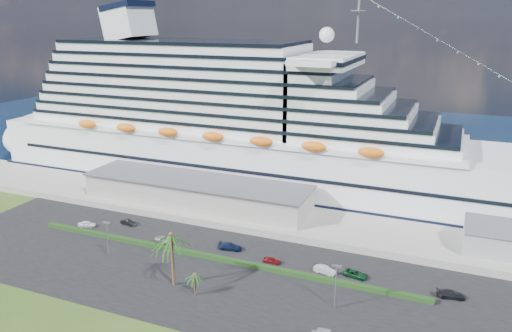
% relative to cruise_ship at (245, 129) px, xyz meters
% --- Properties ---
extents(ground, '(420.00, 420.00, 0.00)m').
position_rel_cruise_ship_xyz_m(ground, '(21.53, -64.00, -16.69)').
color(ground, '#2C4717').
rests_on(ground, ground).
extents(asphalt_lot, '(140.00, 38.00, 0.12)m').
position_rel_cruise_ship_xyz_m(asphalt_lot, '(21.53, -53.00, -16.63)').
color(asphalt_lot, black).
rests_on(asphalt_lot, ground).
extents(wharf, '(240.00, 20.00, 1.80)m').
position_rel_cruise_ship_xyz_m(wharf, '(21.53, -24.00, -15.79)').
color(wharf, gray).
rests_on(wharf, ground).
extents(water, '(420.00, 160.00, 0.02)m').
position_rel_cruise_ship_xyz_m(water, '(21.53, 66.00, -16.68)').
color(water, black).
rests_on(water, ground).
extents(cruise_ship, '(191.00, 38.00, 54.00)m').
position_rel_cruise_ship_xyz_m(cruise_ship, '(0.00, 0.00, 0.00)').
color(cruise_ship, silver).
rests_on(cruise_ship, ground).
extents(terminal_building, '(61.00, 15.00, 6.30)m').
position_rel_cruise_ship_xyz_m(terminal_building, '(-3.47, -24.00, -11.68)').
color(terminal_building, gray).
rests_on(terminal_building, wharf).
extents(hedge, '(88.00, 1.10, 0.90)m').
position_rel_cruise_ship_xyz_m(hedge, '(13.53, -48.00, -16.12)').
color(hedge, black).
rests_on(hedge, asphalt_lot).
extents(lamp_post_left, '(1.60, 0.35, 8.27)m').
position_rel_cruise_ship_xyz_m(lamp_post_left, '(-6.47, -56.00, -11.35)').
color(lamp_post_left, gray).
rests_on(lamp_post_left, asphalt_lot).
extents(lamp_post_right, '(1.60, 0.35, 8.27)m').
position_rel_cruise_ship_xyz_m(lamp_post_right, '(41.53, -56.00, -11.35)').
color(lamp_post_right, gray).
rests_on(lamp_post_right, asphalt_lot).
extents(palm_tall, '(8.82, 8.82, 11.13)m').
position_rel_cruise_ship_xyz_m(palm_tall, '(11.53, -60.00, -7.49)').
color(palm_tall, '#47301E').
rests_on(palm_tall, ground).
extents(palm_short, '(3.53, 3.53, 4.56)m').
position_rel_cruise_ship_xyz_m(palm_short, '(17.03, -61.50, -13.03)').
color(palm_short, '#47301E').
rests_on(palm_short, ground).
extents(parked_car_0, '(4.45, 2.89, 1.41)m').
position_rel_cruise_ship_xyz_m(parked_car_0, '(-21.95, -44.80, -15.87)').
color(parked_car_0, white).
rests_on(parked_car_0, asphalt_lot).
extents(parked_car_1, '(4.07, 1.91, 1.29)m').
position_rel_cruise_ship_xyz_m(parked_car_1, '(-13.52, -40.00, -15.93)').
color(parked_car_1, black).
rests_on(parked_car_1, asphalt_lot).
extents(parked_car_2, '(4.81, 2.70, 1.27)m').
position_rel_cruise_ship_xyz_m(parked_car_2, '(-0.13, -44.97, -15.94)').
color(parked_car_2, '#93969B').
rests_on(parked_car_2, asphalt_lot).
extents(parked_car_3, '(5.39, 2.80, 1.49)m').
position_rel_cruise_ship_xyz_m(parked_car_3, '(15.12, -42.59, -15.83)').
color(parked_car_3, '#111C3C').
rests_on(parked_car_3, asphalt_lot).
extents(parked_car_4, '(3.63, 1.50, 1.23)m').
position_rel_cruise_ship_xyz_m(parked_car_4, '(25.65, -44.83, -15.96)').
color(parked_car_4, maroon).
rests_on(parked_car_4, asphalt_lot).
extents(parked_car_5, '(4.60, 2.28, 1.45)m').
position_rel_cruise_ship_xyz_m(parked_car_5, '(36.74, -44.81, -15.85)').
color(parked_car_5, silver).
rests_on(parked_car_5, asphalt_lot).
extents(parked_car_6, '(5.03, 2.94, 1.31)m').
position_rel_cruise_ship_xyz_m(parked_car_6, '(42.67, -43.95, -15.92)').
color(parked_car_6, '#0F3C1F').
rests_on(parked_car_6, asphalt_lot).
extents(parked_car_7, '(5.29, 2.88, 1.46)m').
position_rel_cruise_ship_xyz_m(parked_car_7, '(60.06, -44.80, -15.85)').
color(parked_car_7, black).
rests_on(parked_car_7, asphalt_lot).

